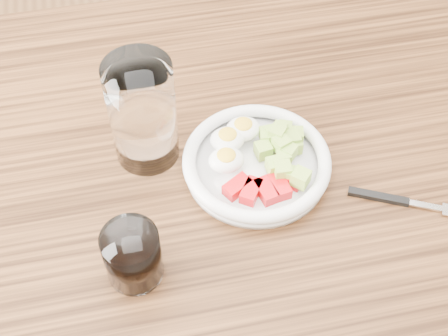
{
  "coord_description": "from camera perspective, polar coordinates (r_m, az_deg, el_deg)",
  "views": [
    {
      "loc": [
        -0.12,
        -0.5,
        1.47
      ],
      "look_at": [
        -0.01,
        0.01,
        0.8
      ],
      "focal_mm": 50.0,
      "sensor_mm": 36.0,
      "label": 1
    }
  ],
  "objects": [
    {
      "name": "bowl",
      "position": [
        0.87,
        2.98,
        0.71
      ],
      "size": [
        0.21,
        0.21,
        0.05
      ],
      "color": "white",
      "rests_on": "dining_table"
    },
    {
      "name": "coffee_glass",
      "position": [
        0.77,
        -8.35,
        -7.93
      ],
      "size": [
        0.07,
        0.07,
        0.08
      ],
      "color": "white",
      "rests_on": "dining_table"
    },
    {
      "name": "fork",
      "position": [
        0.88,
        15.43,
        -2.84
      ],
      "size": [
        0.16,
        0.09,
        0.01
      ],
      "color": "black",
      "rests_on": "dining_table"
    },
    {
      "name": "water_glass",
      "position": [
        0.85,
        -7.45,
        5.04
      ],
      "size": [
        0.09,
        0.09,
        0.16
      ],
      "primitive_type": "cylinder",
      "color": "white",
      "rests_on": "dining_table"
    },
    {
      "name": "dining_table",
      "position": [
        0.95,
        0.72,
        -5.2
      ],
      "size": [
        1.5,
        0.9,
        0.77
      ],
      "color": "brown",
      "rests_on": "ground"
    }
  ]
}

